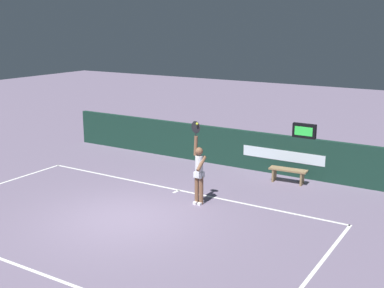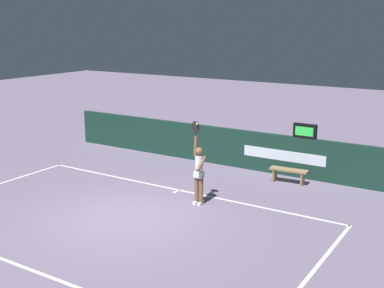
{
  "view_description": "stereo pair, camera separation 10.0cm",
  "coord_description": "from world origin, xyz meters",
  "px_view_note": "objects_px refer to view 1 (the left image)",
  "views": [
    {
      "loc": [
        7.94,
        -9.43,
        4.98
      ],
      "look_at": [
        0.84,
        2.05,
        1.68
      ],
      "focal_mm": 46.68,
      "sensor_mm": 36.0,
      "label": 1
    },
    {
      "loc": [
        8.02,
        -9.37,
        4.98
      ],
      "look_at": [
        0.84,
        2.05,
        1.68
      ],
      "focal_mm": 46.68,
      "sensor_mm": 36.0,
      "label": 2
    }
  ],
  "objects_px": {
    "speed_display": "(304,131)",
    "courtside_bench_near": "(288,173)",
    "tennis_player": "(199,170)",
    "tennis_ball": "(197,124)"
  },
  "relations": [
    {
      "from": "speed_display",
      "to": "tennis_player",
      "type": "bearing_deg",
      "value": -112.86
    },
    {
      "from": "courtside_bench_near",
      "to": "tennis_player",
      "type": "bearing_deg",
      "value": -114.86
    },
    {
      "from": "tennis_player",
      "to": "courtside_bench_near",
      "type": "bearing_deg",
      "value": 65.14
    },
    {
      "from": "speed_display",
      "to": "tennis_ball",
      "type": "xyz_separation_m",
      "value": [
        -1.66,
        -3.94,
        0.73
      ]
    },
    {
      "from": "speed_display",
      "to": "courtside_bench_near",
      "type": "xyz_separation_m",
      "value": [
        -0.19,
        -0.77,
        -1.24
      ]
    },
    {
      "from": "speed_display",
      "to": "tennis_ball",
      "type": "relative_size",
      "value": 10.73
    },
    {
      "from": "speed_display",
      "to": "tennis_player",
      "type": "relative_size",
      "value": 0.32
    },
    {
      "from": "tennis_ball",
      "to": "courtside_bench_near",
      "type": "bearing_deg",
      "value": 65.17
    },
    {
      "from": "speed_display",
      "to": "tennis_player",
      "type": "distance_m",
      "value": 4.26
    },
    {
      "from": "tennis_player",
      "to": "courtside_bench_near",
      "type": "xyz_separation_m",
      "value": [
        1.44,
        3.11,
        -0.64
      ]
    }
  ]
}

